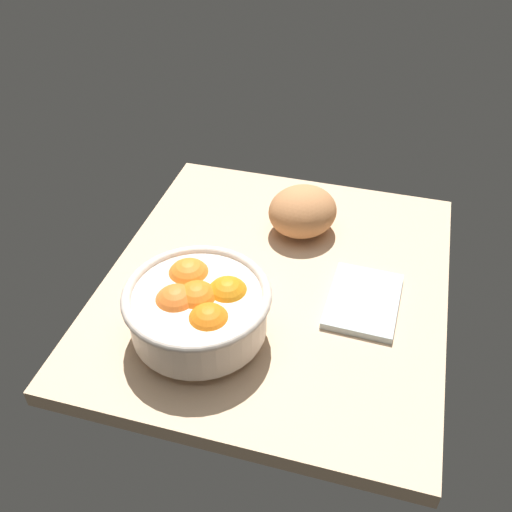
% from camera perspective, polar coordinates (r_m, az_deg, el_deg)
% --- Properties ---
extents(ground_plane, '(0.67, 0.59, 0.03)m').
position_cam_1_polar(ground_plane, '(1.04, 1.95, -3.00)').
color(ground_plane, '#D8B28B').
extents(fruit_bowl, '(0.23, 0.23, 0.11)m').
position_cam_1_polar(fruit_bowl, '(0.90, -5.67, -4.99)').
color(fruit_bowl, beige).
rests_on(fruit_bowl, ground).
extents(bread_loaf, '(0.18, 0.18, 0.09)m').
position_cam_1_polar(bread_loaf, '(1.12, 4.60, 4.40)').
color(bread_loaf, '#C6804D').
rests_on(bread_loaf, ground).
extents(napkin_folded, '(0.16, 0.12, 0.01)m').
position_cam_1_polar(napkin_folded, '(1.00, 10.51, -4.34)').
color(napkin_folded, '#B4C3C4').
rests_on(napkin_folded, ground).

